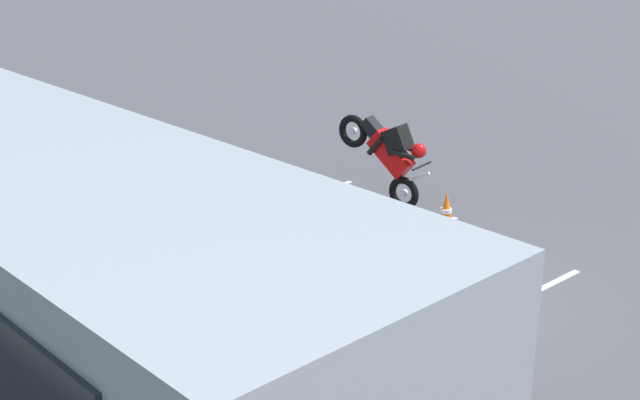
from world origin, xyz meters
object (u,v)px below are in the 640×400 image
object	(u,v)px
spectator_left	(199,262)
stunt_motorcycle	(389,152)
spectator_centre	(174,226)
parked_motorcycle_dark	(161,308)
spectator_far_left	(287,288)
traffic_cone	(446,210)

from	to	relation	value
spectator_left	stunt_motorcycle	world-z (taller)	spectator_left
spectator_left	spectator_centre	world-z (taller)	spectator_centre
spectator_left	parked_motorcycle_dark	size ratio (longest dim) A/B	0.82
spectator_far_left	stunt_motorcycle	bearing A→B (deg)	-56.55
traffic_cone	spectator_left	bearing A→B (deg)	95.36
spectator_left	traffic_cone	size ratio (longest dim) A/B	2.67
parked_motorcycle_dark	stunt_motorcycle	world-z (taller)	stunt_motorcycle
spectator_left	parked_motorcycle_dark	bearing A→B (deg)	75.98
spectator_far_left	spectator_left	xyz separation A→B (m)	(1.24, 0.39, 0.01)
spectator_far_left	spectator_left	distance (m)	1.30
spectator_far_left	spectator_centre	world-z (taller)	spectator_centre
spectator_left	spectator_centre	distance (m)	1.06
spectator_centre	parked_motorcycle_dark	size ratio (longest dim) A/B	0.89
stunt_motorcycle	spectator_far_left	bearing A→B (deg)	123.45
spectator_far_left	stunt_motorcycle	xyz separation A→B (m)	(3.12, -4.72, 0.01)
spectator_far_left	spectator_left	bearing A→B (deg)	17.49
spectator_left	stunt_motorcycle	xyz separation A→B (m)	(1.88, -5.11, -0.00)
spectator_left	traffic_cone	world-z (taller)	spectator_left
spectator_far_left	stunt_motorcycle	distance (m)	5.66
spectator_far_left	parked_motorcycle_dark	bearing A→B (deg)	32.83
parked_motorcycle_dark	stunt_motorcycle	xyz separation A→B (m)	(1.75, -5.60, 0.51)
parked_motorcycle_dark	spectator_centre	bearing A→B (deg)	-40.75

